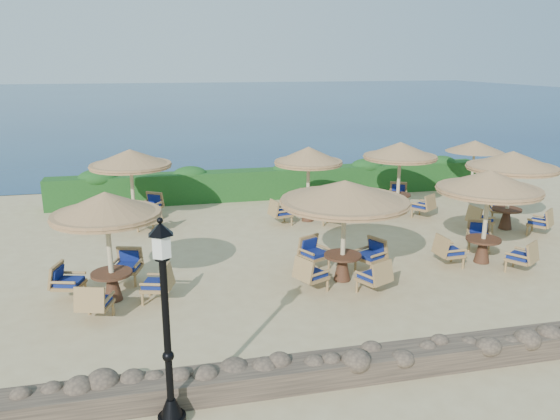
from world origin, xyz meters
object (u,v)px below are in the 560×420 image
(cafe_set_0, at_px, (108,230))
(cafe_set_3, at_px, (131,171))
(extra_parasol, at_px, (475,146))
(lamp_post, at_px, (167,335))
(cafe_set_1, at_px, (344,208))
(cafe_set_5, at_px, (400,163))
(cafe_set_2, at_px, (488,196))
(cafe_set_4, at_px, (308,171))
(cafe_set_6, at_px, (511,172))

(cafe_set_0, distance_m, cafe_set_3, 6.21)
(cafe_set_0, bearing_deg, extra_parasol, 26.93)
(lamp_post, height_order, cafe_set_1, lamp_post)
(lamp_post, height_order, cafe_set_3, lamp_post)
(extra_parasol, bearing_deg, lamp_post, -136.40)
(lamp_post, height_order, cafe_set_5, lamp_post)
(lamp_post, relative_size, cafe_set_2, 1.16)
(cafe_set_2, bearing_deg, cafe_set_3, 148.42)
(cafe_set_5, bearing_deg, extra_parasol, 18.67)
(cafe_set_1, height_order, cafe_set_4, same)
(lamp_post, relative_size, cafe_set_3, 1.19)
(extra_parasol, relative_size, cafe_set_4, 0.89)
(cafe_set_0, bearing_deg, cafe_set_5, 29.88)
(cafe_set_4, xyz_separation_m, cafe_set_5, (3.57, 0.32, 0.09))
(cafe_set_1, xyz_separation_m, cafe_set_5, (4.19, 5.76, -0.04))
(extra_parasol, xyz_separation_m, cafe_set_1, (-8.06, -7.07, -0.24))
(cafe_set_3, distance_m, cafe_set_4, 6.04)
(extra_parasol, distance_m, cafe_set_4, 7.63)
(cafe_set_5, distance_m, cafe_set_6, 3.85)
(cafe_set_0, relative_size, cafe_set_4, 1.07)
(cafe_set_0, relative_size, cafe_set_6, 0.98)
(cafe_set_3, height_order, cafe_set_6, same)
(cafe_set_4, xyz_separation_m, cafe_set_6, (6.27, -2.43, 0.14))
(extra_parasol, bearing_deg, cafe_set_3, -176.58)
(cafe_set_4, distance_m, cafe_set_5, 3.59)
(lamp_post, bearing_deg, cafe_set_6, 34.81)
(cafe_set_4, bearing_deg, lamp_post, -116.40)
(cafe_set_4, height_order, cafe_set_5, same)
(extra_parasol, distance_m, cafe_set_5, 4.10)
(cafe_set_2, relative_size, cafe_set_3, 1.02)
(cafe_set_1, relative_size, cafe_set_2, 1.16)
(cafe_set_3, height_order, cafe_set_5, same)
(cafe_set_3, xyz_separation_m, cafe_set_6, (12.25, -3.25, 0.04))
(lamp_post, height_order, extra_parasol, lamp_post)
(cafe_set_1, bearing_deg, cafe_set_2, 4.55)
(cafe_set_3, distance_m, cafe_set_5, 9.57)
(cafe_set_3, bearing_deg, cafe_set_0, -93.20)
(extra_parasol, xyz_separation_m, cafe_set_2, (-3.79, -6.73, -0.25))
(cafe_set_3, height_order, cafe_set_4, same)
(cafe_set_5, bearing_deg, cafe_set_6, -45.53)
(cafe_set_2, height_order, cafe_set_3, same)
(cafe_set_1, relative_size, cafe_set_6, 1.11)
(cafe_set_2, bearing_deg, cafe_set_6, 45.65)
(cafe_set_5, bearing_deg, cafe_set_3, 176.97)
(lamp_post, xyz_separation_m, cafe_set_2, (8.81, 5.27, 0.37))
(extra_parasol, bearing_deg, cafe_set_2, -119.39)
(lamp_post, xyz_separation_m, cafe_set_5, (8.73, 10.69, 0.34))
(cafe_set_1, height_order, cafe_set_6, same)
(cafe_set_0, distance_m, cafe_set_4, 8.30)
(extra_parasol, height_order, cafe_set_6, cafe_set_6)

